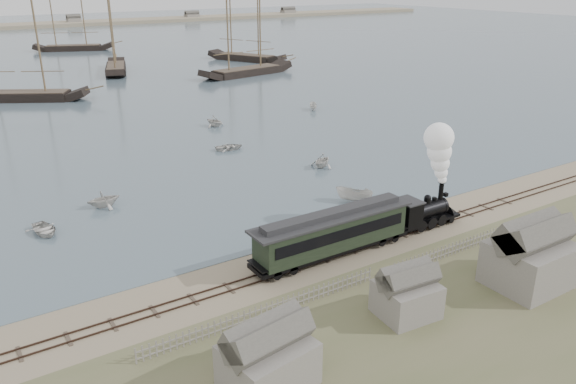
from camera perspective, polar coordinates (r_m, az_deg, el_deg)
ground at (r=48.85m, az=0.28°, el=-6.45°), size 600.00×600.00×0.00m
harbor_water at (r=208.85m, az=-26.70°, el=12.87°), size 600.00×336.00×0.06m
rail_track at (r=47.37m, az=1.61°, el=-7.36°), size 120.00×1.80×0.16m
picket_fence_west at (r=40.79m, az=-2.10°, el=-12.61°), size 19.00×0.10×1.20m
picket_fence_east at (r=51.41m, az=16.84°, el=-5.96°), size 15.00×0.10×1.20m
shed_left at (r=35.24m, az=-2.01°, el=-18.92°), size 5.00×4.00×4.10m
shed_mid at (r=41.93m, az=11.82°, el=-12.07°), size 4.00×3.50×3.60m
shed_right at (r=48.45m, az=23.02°, el=-8.58°), size 6.00×5.00×5.10m
locomotive at (r=54.80m, az=14.86°, el=1.04°), size 7.73×2.89×9.64m
passenger_coach at (r=47.87m, az=4.55°, el=-4.02°), size 15.27×2.95×3.71m
beached_dinghy at (r=48.53m, az=-0.42°, el=-6.14°), size 3.55×4.29×0.77m
rowboat_0 at (r=57.22m, az=-23.52°, el=-3.52°), size 4.25×3.34×0.80m
rowboat_1 at (r=61.25m, az=-18.23°, el=-0.67°), size 3.15×3.58×1.79m
rowboat_2 at (r=59.90m, az=6.71°, el=-0.32°), size 4.03×3.72×1.54m
rowboat_3 at (r=78.07m, az=-5.98°, el=4.59°), size 3.45×4.34×0.81m
rowboat_4 at (r=70.47m, az=3.48°, el=3.23°), size 4.07×4.28×1.77m
rowboat_5 at (r=101.19m, az=2.57°, el=8.67°), size 3.32×2.65×1.22m
rowboat_7 at (r=90.46m, az=-7.48°, el=7.18°), size 4.18×3.87×1.82m
schooner_2 at (r=118.76m, az=-25.90°, el=13.11°), size 23.25×16.22×20.00m
schooner_3 at (r=146.84m, az=-17.48°, el=15.40°), size 11.37×22.23×20.00m
schooner_4 at (r=136.60m, az=-4.30°, el=15.91°), size 25.64×10.02×20.00m
schooner_5 at (r=160.54m, az=-4.34°, el=16.70°), size 15.55×23.59×20.00m
schooner_8 at (r=194.38m, az=-21.33°, el=16.18°), size 24.07×13.47×20.00m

